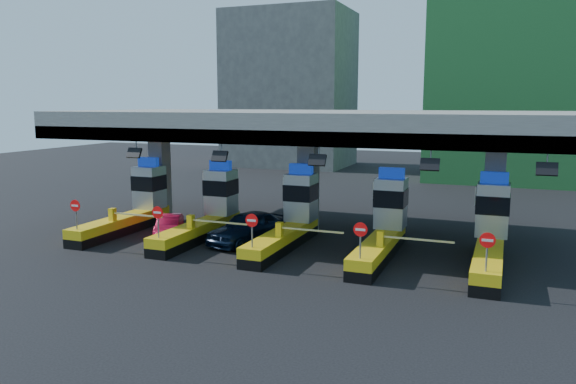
% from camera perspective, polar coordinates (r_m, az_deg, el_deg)
% --- Properties ---
extents(ground, '(120.00, 120.00, 0.00)m').
position_cam_1_polar(ground, '(29.90, 0.12, -5.41)').
color(ground, black).
rests_on(ground, ground).
extents(toll_canopy, '(28.00, 12.09, 7.00)m').
position_cam_1_polar(toll_canopy, '(31.67, 2.03, 6.64)').
color(toll_canopy, slate).
rests_on(toll_canopy, ground).
extents(toll_lane_far_left, '(4.43, 8.00, 4.16)m').
position_cam_1_polar(toll_lane_far_left, '(34.65, -15.29, -1.35)').
color(toll_lane_far_left, black).
rests_on(toll_lane_far_left, ground).
extents(toll_lane_left, '(4.43, 8.00, 4.16)m').
position_cam_1_polar(toll_lane_left, '(31.94, -8.08, -1.99)').
color(toll_lane_left, black).
rests_on(toll_lane_left, ground).
extents(toll_lane_center, '(4.43, 8.00, 4.16)m').
position_cam_1_polar(toll_lane_center, '(29.83, 0.32, -2.68)').
color(toll_lane_center, black).
rests_on(toll_lane_center, ground).
extents(toll_lane_right, '(4.43, 8.00, 4.16)m').
position_cam_1_polar(toll_lane_right, '(28.45, 9.77, -3.40)').
color(toll_lane_right, black).
rests_on(toll_lane_right, ground).
extents(toll_lane_far_right, '(4.43, 8.00, 4.16)m').
position_cam_1_polar(toll_lane_far_right, '(27.92, 19.89, -4.06)').
color(toll_lane_far_right, black).
rests_on(toll_lane_far_right, ground).
extents(bg_building_scaffold, '(18.00, 12.00, 28.00)m').
position_cam_1_polar(bg_building_scaffold, '(59.34, 23.56, 14.66)').
color(bg_building_scaffold, '#1E5926').
rests_on(bg_building_scaffold, ground).
extents(bg_building_concrete, '(14.00, 10.00, 18.00)m').
position_cam_1_polar(bg_building_concrete, '(67.59, 0.19, 10.37)').
color(bg_building_concrete, '#4C4C49').
rests_on(bg_building_concrete, ground).
extents(van, '(3.33, 5.38, 1.71)m').
position_cam_1_polar(van, '(30.21, -4.12, -3.61)').
color(van, black).
rests_on(van, ground).
extents(red_car, '(2.63, 3.77, 1.18)m').
position_cam_1_polar(red_car, '(32.49, -11.99, -3.37)').
color(red_car, red).
rests_on(red_car, ground).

